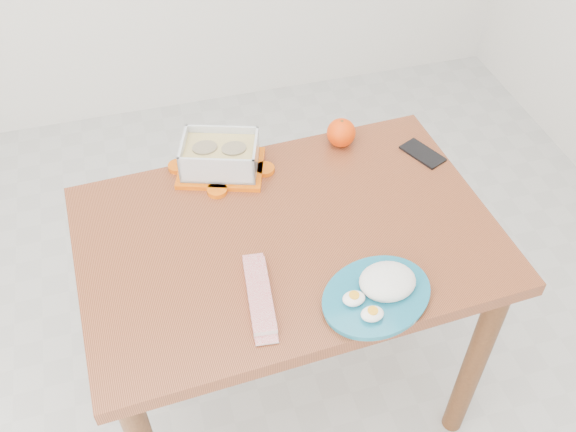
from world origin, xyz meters
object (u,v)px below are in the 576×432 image
object	(u,v)px
orange_fruit	(341,133)
dining_table	(288,264)
smartphone	(423,154)
food_container	(220,156)
rice_plate	(380,290)

from	to	relation	value
orange_fruit	dining_table	bearing A→B (deg)	-129.04
smartphone	food_container	bearing A→B (deg)	146.48
dining_table	smartphone	size ratio (longest dim) A/B	8.53
rice_plate	food_container	bearing A→B (deg)	95.54
orange_fruit	rice_plate	xyz separation A→B (m)	(-0.09, -0.54, -0.02)
dining_table	orange_fruit	size ratio (longest dim) A/B	12.95
rice_plate	smartphone	distance (m)	0.52
orange_fruit	smartphone	xyz separation A→B (m)	(0.21, -0.11, -0.04)
dining_table	food_container	bearing A→B (deg)	109.14
dining_table	orange_fruit	xyz separation A→B (m)	(0.24, 0.29, 0.16)
dining_table	orange_fruit	bearing A→B (deg)	48.23
food_container	rice_plate	world-z (taller)	food_container
dining_table	smartphone	world-z (taller)	smartphone
food_container	orange_fruit	size ratio (longest dim) A/B	3.31
food_container	orange_fruit	distance (m)	0.35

